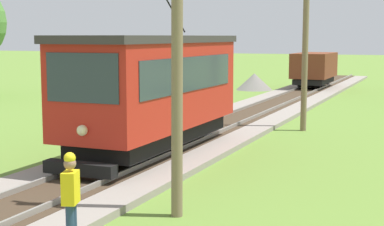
{
  "coord_description": "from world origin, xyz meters",
  "views": [
    {
      "loc": [
        8.22,
        4.01,
        3.8
      ],
      "look_at": [
        0.53,
        22.33,
        1.21
      ],
      "focal_mm": 55.33,
      "sensor_mm": 36.0,
      "label": 1
    }
  ],
  "objects_px": {
    "utility_pole_mid": "(306,27)",
    "track_worker": "(71,197)",
    "red_tram": "(154,88)",
    "utility_pole_near_tram": "(177,24)",
    "freight_car": "(314,68)",
    "gravel_pile": "(254,82)"
  },
  "relations": [
    {
      "from": "gravel_pile",
      "to": "track_worker",
      "type": "xyz_separation_m",
      "value": [
        6.27,
        -31.89,
        0.39
      ]
    },
    {
      "from": "red_tram",
      "to": "gravel_pile",
      "type": "xyz_separation_m",
      "value": [
        -3.96,
        23.95,
        -1.6
      ]
    },
    {
      "from": "freight_car",
      "to": "gravel_pile",
      "type": "bearing_deg",
      "value": -159.71
    },
    {
      "from": "track_worker",
      "to": "utility_pole_mid",
      "type": "bearing_deg",
      "value": -110.92
    },
    {
      "from": "utility_pole_mid",
      "to": "track_worker",
      "type": "xyz_separation_m",
      "value": [
        -0.89,
        -15.08,
        -3.18
      ]
    },
    {
      "from": "utility_pole_mid",
      "to": "track_worker",
      "type": "bearing_deg",
      "value": -93.39
    },
    {
      "from": "utility_pole_near_tram",
      "to": "utility_pole_mid",
      "type": "height_order",
      "value": "utility_pole_mid"
    },
    {
      "from": "red_tram",
      "to": "utility_pole_near_tram",
      "type": "height_order",
      "value": "utility_pole_near_tram"
    },
    {
      "from": "red_tram",
      "to": "utility_pole_mid",
      "type": "relative_size",
      "value": 1.05
    },
    {
      "from": "freight_car",
      "to": "utility_pole_near_tram",
      "type": "distance_m",
      "value": 31.0
    },
    {
      "from": "freight_car",
      "to": "gravel_pile",
      "type": "height_order",
      "value": "freight_car"
    },
    {
      "from": "utility_pole_mid",
      "to": "track_worker",
      "type": "distance_m",
      "value": 15.44
    },
    {
      "from": "freight_car",
      "to": "utility_pole_near_tram",
      "type": "xyz_separation_m",
      "value": [
        3.21,
        -30.73,
        2.48
      ]
    },
    {
      "from": "utility_pole_mid",
      "to": "red_tram",
      "type": "bearing_deg",
      "value": -114.18
    },
    {
      "from": "utility_pole_near_tram",
      "to": "track_worker",
      "type": "distance_m",
      "value": 4.12
    },
    {
      "from": "freight_car",
      "to": "red_tram",
      "type": "bearing_deg",
      "value": -89.99
    },
    {
      "from": "red_tram",
      "to": "utility_pole_mid",
      "type": "distance_m",
      "value": 8.06
    },
    {
      "from": "utility_pole_near_tram",
      "to": "gravel_pile",
      "type": "relative_size",
      "value": 3.06
    },
    {
      "from": "freight_car",
      "to": "gravel_pile",
      "type": "distance_m",
      "value": 4.32
    },
    {
      "from": "utility_pole_near_tram",
      "to": "utility_pole_mid",
      "type": "xyz_separation_m",
      "value": [
        -0.0,
        12.46,
        0.12
      ]
    },
    {
      "from": "red_tram",
      "to": "utility_pole_mid",
      "type": "height_order",
      "value": "utility_pole_mid"
    },
    {
      "from": "red_tram",
      "to": "gravel_pile",
      "type": "distance_m",
      "value": 24.32
    }
  ]
}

